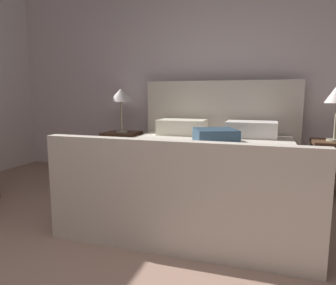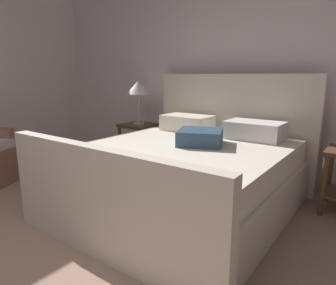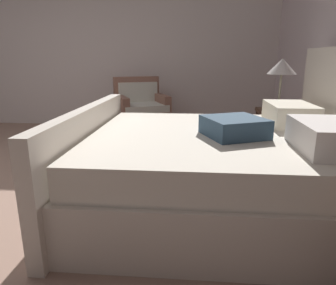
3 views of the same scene
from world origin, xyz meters
name	(u,v)px [view 3 (image 3 of 3)]	position (x,y,z in m)	size (l,w,h in m)	color
wall_side_left	(82,51)	(-2.89, 0.00, 1.30)	(0.12, 6.85, 2.60)	silver
bed	(219,165)	(0.25, 2.21, 0.36)	(1.94, 2.13, 1.27)	beige
nightstand_left	(276,127)	(-1.04, 2.97, 0.40)	(0.44, 0.44, 0.60)	brown
table_lamp_left	(282,68)	(-1.04, 2.97, 1.08)	(0.33, 0.33, 0.58)	#B7B293
armchair	(141,114)	(-2.06, 1.18, 0.35)	(0.97, 0.96, 0.90)	#8F6150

